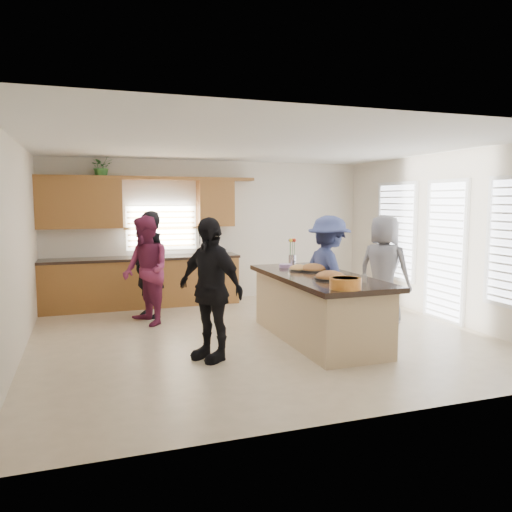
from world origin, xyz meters
name	(u,v)px	position (x,y,z in m)	size (l,w,h in m)	color
floor	(260,336)	(0.00, 0.00, 0.00)	(6.50, 6.50, 0.00)	beige
room_shell	(260,208)	(0.00, 0.00, 1.90)	(6.52, 6.02, 2.81)	silver
back_cabinetry	(139,259)	(-1.47, 2.73, 0.91)	(4.08, 0.66, 2.46)	#955A2B
right_wall_glazing	(447,241)	(3.22, -0.13, 1.34)	(0.06, 4.00, 2.25)	white
island	(318,309)	(0.72, -0.45, 0.45)	(1.16, 2.71, 0.95)	tan
platter_front	(330,277)	(0.69, -0.88, 0.98)	(0.44, 0.44, 0.18)	black
platter_mid	(313,269)	(0.82, -0.08, 0.98)	(0.42, 0.42, 0.17)	black
platter_back	(299,269)	(0.63, 0.03, 0.98)	(0.32, 0.32, 0.13)	black
salad_bowl	(345,283)	(0.52, -1.61, 1.03)	(0.38, 0.38, 0.14)	orange
clear_cup	(364,278)	(0.98, -1.27, 1.00)	(0.07, 0.07, 0.11)	white
plate_stack	(286,266)	(0.58, 0.42, 0.98)	(0.21, 0.21, 0.05)	#BB92D5
flower_vase	(292,251)	(0.79, 0.65, 1.18)	(0.14, 0.14, 0.44)	silver
potted_plant	(102,167)	(-2.09, 2.82, 2.62)	(0.40, 0.35, 0.45)	#326D2B
woman_left_back	(150,264)	(-1.38, 1.79, 0.92)	(0.67, 0.44, 1.83)	black
woman_left_mid	(146,271)	(-1.52, 1.25, 0.89)	(0.86, 0.67, 1.77)	maroon
woman_left_front	(210,289)	(-0.96, -0.82, 0.90)	(1.06, 0.44, 1.81)	black
woman_right_back	(329,273)	(1.12, 0.00, 0.89)	(1.15, 0.66, 1.78)	#38437B
woman_right_front	(384,270)	(2.15, 0.05, 0.89)	(0.87, 0.57, 1.78)	slate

